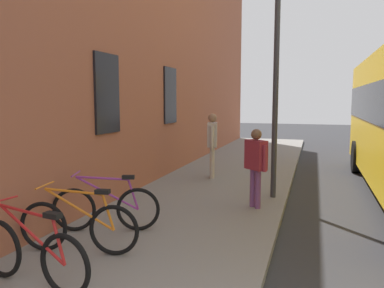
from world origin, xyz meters
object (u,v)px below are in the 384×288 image
pedestrian_near_bus (256,160)px  street_lamp (277,50)px  bicycle_far_end (31,254)px  pedestrian_crossing_street (212,139)px  bicycle_leaning_wall (79,226)px  bicycle_beside_lamp (107,208)px

pedestrian_near_bus → street_lamp: size_ratio=0.29×
bicycle_far_end → pedestrian_crossing_street: (6.61, -0.39, 0.70)m
street_lamp → bicycle_far_end: bearing=156.0°
bicycle_leaning_wall → pedestrian_near_bus: (3.05, -2.02, 0.58)m
bicycle_leaning_wall → pedestrian_crossing_street: pedestrian_crossing_street is taller
bicycle_leaning_wall → pedestrian_near_bus: bearing=-33.4°
pedestrian_near_bus → street_lamp: street_lamp is taller
bicycle_far_end → bicycle_leaning_wall: size_ratio=1.00×
bicycle_leaning_wall → street_lamp: (4.00, -2.28, 2.82)m
bicycle_leaning_wall → bicycle_beside_lamp: size_ratio=1.04×
bicycle_far_end → pedestrian_crossing_street: 6.66m
pedestrian_crossing_street → bicycle_beside_lamp: bearing=173.4°
bicycle_leaning_wall → pedestrian_crossing_street: (5.61, -0.44, 0.70)m
street_lamp → pedestrian_near_bus: bearing=164.7°
pedestrian_near_bus → bicycle_far_end: bearing=154.1°
bicycle_leaning_wall → bicycle_beside_lamp: (0.93, 0.11, 0.00)m
bicycle_beside_lamp → street_lamp: 4.80m
bicycle_leaning_wall → bicycle_beside_lamp: same height
bicycle_far_end → street_lamp: street_lamp is taller
pedestrian_near_bus → pedestrian_crossing_street: (2.56, 1.58, 0.12)m
bicycle_far_end → pedestrian_near_bus: bearing=-25.9°
pedestrian_near_bus → pedestrian_crossing_street: bearing=31.7°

